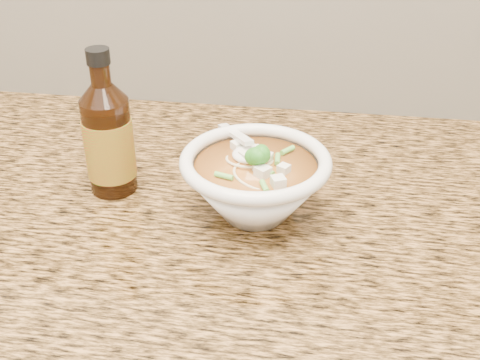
# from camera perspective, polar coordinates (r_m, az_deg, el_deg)

# --- Properties ---
(counter_slab) EXTENTS (4.00, 0.68, 0.04)m
(counter_slab) POSITION_cam_1_polar(r_m,az_deg,el_deg) (0.87, -6.39, -2.29)
(counter_slab) COLOR #A7733D
(counter_slab) RESTS_ON cabinet
(soup_bowl) EXTENTS (0.20, 0.21, 0.11)m
(soup_bowl) POSITION_cam_1_polar(r_m,az_deg,el_deg) (0.78, 1.45, -0.37)
(soup_bowl) COLOR white
(soup_bowl) RESTS_ON counter_slab
(hot_sauce_bottle) EXTENTS (0.09, 0.09, 0.21)m
(hot_sauce_bottle) POSITION_cam_1_polar(r_m,az_deg,el_deg) (0.84, -12.36, 3.76)
(hot_sauce_bottle) COLOR #321606
(hot_sauce_bottle) RESTS_ON counter_slab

